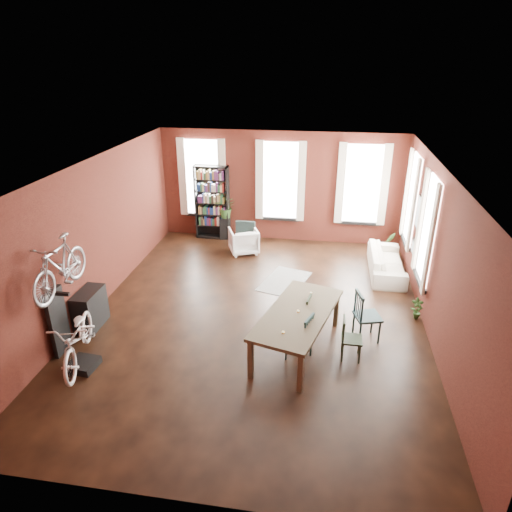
% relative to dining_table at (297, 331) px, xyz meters
% --- Properties ---
extents(room, '(9.00, 9.04, 3.22)m').
position_rel_dining_table_xyz_m(room, '(-0.70, 1.65, 1.73)').
color(room, black).
rests_on(room, ground).
extents(dining_table, '(1.67, 2.57, 0.81)m').
position_rel_dining_table_xyz_m(dining_table, '(0.00, 0.00, 0.00)').
color(dining_table, brown).
rests_on(dining_table, ground).
extents(dining_chair_a, '(0.55, 0.55, 0.92)m').
position_rel_dining_table_xyz_m(dining_chair_a, '(0.05, -0.27, 0.06)').
color(dining_chair_a, '#193637').
rests_on(dining_chair_a, ground).
extents(dining_chair_b, '(0.46, 0.46, 0.87)m').
position_rel_dining_table_xyz_m(dining_chair_b, '(0.00, 0.50, 0.03)').
color(dining_chair_b, black).
rests_on(dining_chair_b, ground).
extents(dining_chair_c, '(0.38, 0.38, 0.82)m').
position_rel_dining_table_xyz_m(dining_chair_c, '(1.00, -0.12, 0.00)').
color(dining_chair_c, '#1F2E1B').
rests_on(dining_chair_c, ground).
extents(dining_chair_d, '(0.59, 0.59, 1.02)m').
position_rel_dining_table_xyz_m(dining_chair_d, '(1.31, 0.56, 0.11)').
color(dining_chair_d, '#173133').
rests_on(dining_chair_d, ground).
extents(bookshelf, '(1.00, 0.32, 2.20)m').
position_rel_dining_table_xyz_m(bookshelf, '(-2.95, 5.33, 0.70)').
color(bookshelf, black).
rests_on(bookshelf, ground).
extents(white_armchair, '(0.96, 0.94, 0.77)m').
position_rel_dining_table_xyz_m(white_armchair, '(-1.83, 4.35, -0.02)').
color(white_armchair, white).
rests_on(white_armchair, ground).
extents(cream_sofa, '(0.61, 2.08, 0.81)m').
position_rel_dining_table_xyz_m(cream_sofa, '(2.00, 3.63, 0.00)').
color(cream_sofa, beige).
rests_on(cream_sofa, ground).
extents(striped_rug, '(1.31, 1.68, 0.01)m').
position_rel_dining_table_xyz_m(striped_rug, '(-0.51, 2.74, -0.40)').
color(striped_rug, black).
rests_on(striped_rug, ground).
extents(bike_trainer, '(0.51, 0.51, 0.14)m').
position_rel_dining_table_xyz_m(bike_trainer, '(-3.74, -1.18, -0.34)').
color(bike_trainer, black).
rests_on(bike_trainer, ground).
extents(bike_wall_rack, '(0.16, 0.60, 1.30)m').
position_rel_dining_table_xyz_m(bike_wall_rack, '(-4.35, -0.77, 0.25)').
color(bike_wall_rack, black).
rests_on(bike_wall_rack, ground).
extents(console_table, '(0.40, 0.80, 0.80)m').
position_rel_dining_table_xyz_m(console_table, '(-4.23, 0.13, -0.00)').
color(console_table, black).
rests_on(console_table, ground).
extents(plant_stand, '(0.40, 0.40, 0.66)m').
position_rel_dining_table_xyz_m(plant_stand, '(-2.59, 5.33, -0.07)').
color(plant_stand, black).
rests_on(plant_stand, ground).
extents(plant_by_sofa, '(0.57, 0.76, 0.30)m').
position_rel_dining_table_xyz_m(plant_by_sofa, '(2.14, 4.79, -0.25)').
color(plant_by_sofa, '#2A4F1F').
rests_on(plant_by_sofa, ground).
extents(plant_small, '(0.32, 0.51, 0.17)m').
position_rel_dining_table_xyz_m(plant_small, '(2.42, 1.48, -0.32)').
color(plant_small, '#2C5823').
rests_on(plant_small, ground).
extents(bicycle_floor, '(0.87, 1.09, 1.82)m').
position_rel_dining_table_xyz_m(bicycle_floor, '(-3.75, -1.15, 0.64)').
color(bicycle_floor, beige).
rests_on(bicycle_floor, bike_trainer).
extents(bicycle_hung, '(0.47, 1.00, 1.66)m').
position_rel_dining_table_xyz_m(bicycle_hung, '(-4.10, -0.77, 1.73)').
color(bicycle_hung, '#A5A8AD').
rests_on(bicycle_hung, bike_wall_rack).
extents(plant_on_stand, '(0.65, 0.71, 0.51)m').
position_rel_dining_table_xyz_m(plant_on_stand, '(-2.54, 5.33, 0.51)').
color(plant_on_stand, '#355F26').
rests_on(plant_on_stand, plant_stand).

